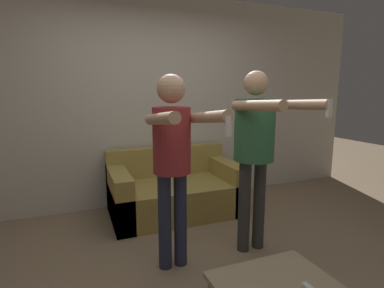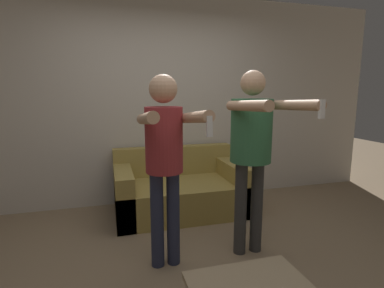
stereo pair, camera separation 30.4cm
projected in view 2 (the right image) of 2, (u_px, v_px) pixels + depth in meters
ground_plane at (199, 278)px, 2.40m from camera, size 14.00×14.00×0.00m
wall_back at (158, 101)px, 3.93m from camera, size 6.40×0.06×2.70m
couch at (179, 191)px, 3.71m from camera, size 1.55×0.91×0.76m
person_standing_left at (165, 150)px, 2.40m from camera, size 0.43×0.78×1.61m
person_standing_right at (252, 140)px, 2.60m from camera, size 0.48×0.82×1.65m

